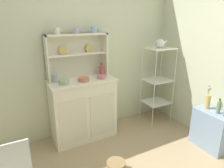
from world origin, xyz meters
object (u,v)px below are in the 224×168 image
(hutch_cabinet, at_px, (83,108))
(oil_bottle, at_px, (219,107))
(utensil_jar, at_px, (55,78))
(jam_bottle, at_px, (101,70))
(porcelain_teapot, at_px, (160,43))
(hutch_shelf_unit, at_px, (77,52))
(cup_cream_0, at_px, (57,31))
(bakers_rack, at_px, (158,77))
(side_shelf_blue, at_px, (211,130))
(floor_basket, at_px, (116,167))
(flower_vase, at_px, (208,100))
(bowl_mixing_large, at_px, (64,82))

(hutch_cabinet, distance_m, oil_bottle, 1.85)
(hutch_cabinet, xyz_separation_m, utensil_jar, (-0.35, 0.08, 0.50))
(jam_bottle, distance_m, porcelain_teapot, 1.04)
(hutch_shelf_unit, height_order, cup_cream_0, cup_cream_0)
(hutch_cabinet, height_order, bakers_rack, bakers_rack)
(bakers_rack, xyz_separation_m, side_shelf_blue, (0.15, -0.99, -0.52))
(bakers_rack, height_order, jam_bottle, bakers_rack)
(floor_basket, height_order, porcelain_teapot, porcelain_teapot)
(utensil_jar, relative_size, porcelain_teapot, 1.09)
(cup_cream_0, distance_m, jam_bottle, 0.85)
(utensil_jar, height_order, flower_vase, utensil_jar)
(jam_bottle, distance_m, utensil_jar, 0.69)
(cup_cream_0, xyz_separation_m, oil_bottle, (1.72, -1.26, -0.95))
(side_shelf_blue, bearing_deg, bowl_mixing_large, 149.67)
(porcelain_teapot, xyz_separation_m, oil_bottle, (0.16, -1.04, -0.72))
(porcelain_teapot, distance_m, oil_bottle, 1.27)
(bowl_mixing_large, xyz_separation_m, utensil_jar, (-0.07, 0.15, 0.03))
(porcelain_teapot, bearing_deg, bowl_mixing_large, 179.16)
(side_shelf_blue, xyz_separation_m, utensil_jar, (-1.80, 1.16, 0.70))
(bakers_rack, bearing_deg, flower_vase, -80.03)
(hutch_shelf_unit, xyz_separation_m, porcelain_teapot, (1.30, -0.26, 0.07))
(porcelain_teapot, bearing_deg, bakers_rack, 0.00)
(hutch_cabinet, height_order, oil_bottle, hutch_cabinet)
(cup_cream_0, height_order, bowl_mixing_large, cup_cream_0)
(cup_cream_0, bearing_deg, utensil_jar, -152.99)
(bakers_rack, bearing_deg, bowl_mixing_large, 179.16)
(hutch_cabinet, relative_size, cup_cream_0, 11.13)
(hutch_shelf_unit, height_order, oil_bottle, hutch_shelf_unit)
(side_shelf_blue, xyz_separation_m, cup_cream_0, (-1.72, 1.21, 1.31))
(porcelain_teapot, bearing_deg, oil_bottle, -81.50)
(bowl_mixing_large, height_order, oil_bottle, bowl_mixing_large)
(floor_basket, relative_size, cup_cream_0, 2.64)
(bakers_rack, xyz_separation_m, floor_basket, (-1.25, -0.81, -0.72))
(side_shelf_blue, xyz_separation_m, oil_bottle, (-0.00, -0.05, 0.36))
(jam_bottle, bearing_deg, flower_vase, -43.49)
(hutch_shelf_unit, distance_m, oil_bottle, 2.05)
(bowl_mixing_large, bearing_deg, bakers_rack, -0.84)
(hutch_shelf_unit, height_order, bakers_rack, hutch_shelf_unit)
(utensil_jar, bearing_deg, flower_vase, -30.05)
(hutch_shelf_unit, height_order, jam_bottle, hutch_shelf_unit)
(utensil_jar, xyz_separation_m, oil_bottle, (1.80, -1.21, -0.34))
(cup_cream_0, bearing_deg, side_shelf_blue, -35.14)
(bowl_mixing_large, bearing_deg, porcelain_teapot, -0.84)
(floor_basket, height_order, bowl_mixing_large, bowl_mixing_large)
(hutch_shelf_unit, distance_m, side_shelf_blue, 2.17)
(bowl_mixing_large, bearing_deg, floor_basket, -68.57)
(hutch_shelf_unit, xyz_separation_m, oil_bottle, (1.46, -1.30, -0.65))
(hutch_cabinet, height_order, cup_cream_0, cup_cream_0)
(hutch_cabinet, xyz_separation_m, jam_bottle, (0.35, 0.09, 0.52))
(hutch_cabinet, height_order, porcelain_teapot, porcelain_teapot)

